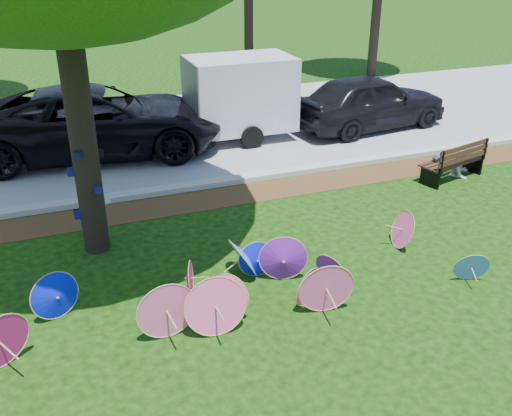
% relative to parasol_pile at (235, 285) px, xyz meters
% --- Properties ---
extents(ground, '(90.00, 90.00, 0.00)m').
position_rel_parasol_pile_xyz_m(ground, '(0.35, -0.66, -0.38)').
color(ground, black).
rests_on(ground, ground).
extents(mulch_strip, '(90.00, 1.00, 0.01)m').
position_rel_parasol_pile_xyz_m(mulch_strip, '(0.35, 3.84, -0.38)').
color(mulch_strip, '#472D16').
rests_on(mulch_strip, ground).
extents(curb, '(90.00, 0.30, 0.12)m').
position_rel_parasol_pile_xyz_m(curb, '(0.35, 4.54, -0.32)').
color(curb, '#B7B5AD').
rests_on(curb, ground).
extents(street, '(90.00, 8.00, 0.01)m').
position_rel_parasol_pile_xyz_m(street, '(0.35, 8.69, -0.38)').
color(street, gray).
rests_on(street, ground).
extents(parasol_pile, '(7.74, 2.09, 0.90)m').
position_rel_parasol_pile_xyz_m(parasol_pile, '(0.00, 0.00, 0.00)').
color(parasol_pile, '#FC5698').
rests_on(parasol_pile, ground).
extents(black_van, '(6.50, 3.62, 1.72)m').
position_rel_parasol_pile_xyz_m(black_van, '(-1.03, 7.55, 0.48)').
color(black_van, black).
rests_on(black_van, ground).
extents(dark_pickup, '(4.78, 2.37, 1.56)m').
position_rel_parasol_pile_xyz_m(dark_pickup, '(6.51, 6.99, 0.40)').
color(dark_pickup, black).
rests_on(dark_pickup, ground).
extents(cargo_trailer, '(2.74, 1.75, 2.51)m').
position_rel_parasol_pile_xyz_m(cargo_trailer, '(2.75, 7.44, 0.87)').
color(cargo_trailer, silver).
rests_on(cargo_trailer, ground).
extents(park_bench, '(1.80, 1.03, 0.88)m').
position_rel_parasol_pile_xyz_m(park_bench, '(6.26, 3.00, 0.06)').
color(park_bench, black).
rests_on(park_bench, ground).
extents(person_left, '(0.44, 0.30, 1.16)m').
position_rel_parasol_pile_xyz_m(person_left, '(5.91, 3.05, 0.20)').
color(person_left, '#3A3D4F').
rests_on(person_left, ground).
extents(person_right, '(0.74, 0.67, 1.23)m').
position_rel_parasol_pile_xyz_m(person_right, '(6.61, 3.05, 0.23)').
color(person_right, '#BBBAC4').
rests_on(person_right, ground).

